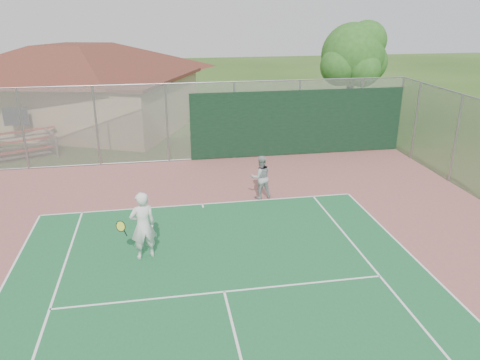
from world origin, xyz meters
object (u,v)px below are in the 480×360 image
at_px(player_white_front, 143,226).
at_px(clubhouse, 76,78).
at_px(bleachers, 21,144).
at_px(player_grey_back, 261,178).
at_px(tree, 354,57).

bearing_deg(player_white_front, clubhouse, -93.44).
distance_m(clubhouse, player_white_front, 16.56).
xyz_separation_m(bleachers, player_grey_back, (9.93, -7.01, 0.24)).
bearing_deg(bleachers, tree, -14.33).
height_order(clubhouse, player_grey_back, clubhouse).
height_order(player_white_front, player_grey_back, player_white_front).
relative_size(bleachers, player_white_front, 1.78).
height_order(clubhouse, tree, tree).
height_order(bleachers, player_white_front, player_white_front).
distance_m(bleachers, player_grey_back, 12.16).
distance_m(clubhouse, tree, 15.77).
bearing_deg(clubhouse, player_white_front, -52.32).
xyz_separation_m(tree, player_white_front, (-11.73, -13.89, -2.88)).
relative_size(clubhouse, bleachers, 4.31).
relative_size(bleachers, tree, 0.59).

